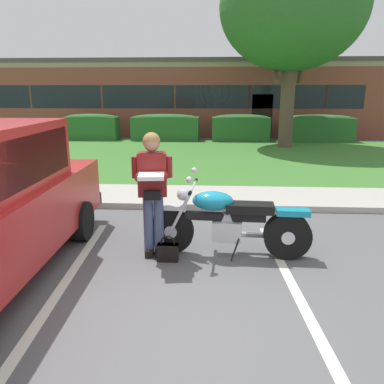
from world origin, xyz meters
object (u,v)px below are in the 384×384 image
(motorcycle, at_px, (235,222))
(hedge_center_left, at_px, (165,127))
(rider_person, at_px, (153,185))
(hedge_left, at_px, (92,127))
(brick_building, at_px, (182,97))
(shade_tree, at_px, (293,7))
(hedge_center_right, at_px, (241,127))
(handbag, at_px, (168,251))
(hedge_right, at_px, (318,128))

(motorcycle, bearing_deg, hedge_center_left, 101.65)
(hedge_center_left, bearing_deg, rider_person, -83.37)
(hedge_left, bearing_deg, motorcycle, -64.32)
(motorcycle, xyz_separation_m, rider_person, (-1.12, -0.06, 0.53))
(brick_building, bearing_deg, rider_person, -86.36)
(shade_tree, relative_size, hedge_center_right, 2.96)
(hedge_center_left, bearing_deg, hedge_center_right, -0.00)
(handbag, relative_size, brick_building, 0.02)
(handbag, relative_size, hedge_center_left, 0.12)
(hedge_left, xyz_separation_m, hedge_right, (10.26, 0.00, 0.00))
(rider_person, relative_size, hedge_left, 0.70)
(handbag, xyz_separation_m, hedge_left, (-5.09, 12.71, 0.51))
(hedge_center_right, distance_m, hedge_right, 3.42)
(rider_person, distance_m, handbag, 0.91)
(hedge_right, distance_m, brick_building, 8.70)
(hedge_left, relative_size, brick_building, 0.11)
(hedge_center_left, bearing_deg, brick_building, 86.90)
(hedge_right, bearing_deg, motorcycle, -108.92)
(motorcycle, height_order, hedge_left, hedge_left)
(hedge_right, height_order, brick_building, brick_building)
(shade_tree, bearing_deg, motorcycle, -103.36)
(hedge_left, height_order, brick_building, brick_building)
(hedge_right, bearing_deg, hedge_left, -180.00)
(shade_tree, height_order, hedge_center_left, shade_tree)
(shade_tree, xyz_separation_m, hedge_right, (1.75, 1.83, -4.61))
(hedge_center_right, bearing_deg, hedge_left, 180.00)
(shade_tree, xyz_separation_m, brick_building, (-4.79, 7.44, -3.36))
(hedge_left, bearing_deg, brick_building, 56.40)
(motorcycle, bearing_deg, handbag, -164.82)
(rider_person, bearing_deg, hedge_left, 111.27)
(hedge_center_right, xyz_separation_m, hedge_right, (3.42, 0.00, 0.00))
(hedge_left, relative_size, hedge_center_right, 0.94)
(hedge_center_left, distance_m, hedge_center_right, 3.42)
(handbag, xyz_separation_m, brick_building, (-1.36, 18.32, 1.75))
(motorcycle, bearing_deg, hedge_center_right, 86.10)
(hedge_center_left, bearing_deg, handbag, -82.52)
(hedge_left, distance_m, hedge_center_right, 6.84)
(motorcycle, height_order, hedge_right, hedge_right)
(handbag, relative_size, hedge_center_right, 0.14)
(motorcycle, height_order, shade_tree, shade_tree)
(handbag, height_order, hedge_center_left, hedge_center_left)
(motorcycle, relative_size, hedge_center_right, 0.87)
(motorcycle, bearing_deg, brick_building, 97.15)
(handbag, bearing_deg, motorcycle, 15.18)
(handbag, bearing_deg, hedge_right, 67.85)
(hedge_center_left, bearing_deg, hedge_right, 0.00)
(handbag, distance_m, brick_building, 18.45)
(motorcycle, xyz_separation_m, handbag, (-0.90, -0.24, -0.34))
(handbag, relative_size, hedge_left, 0.15)
(motorcycle, distance_m, handbag, 0.99)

